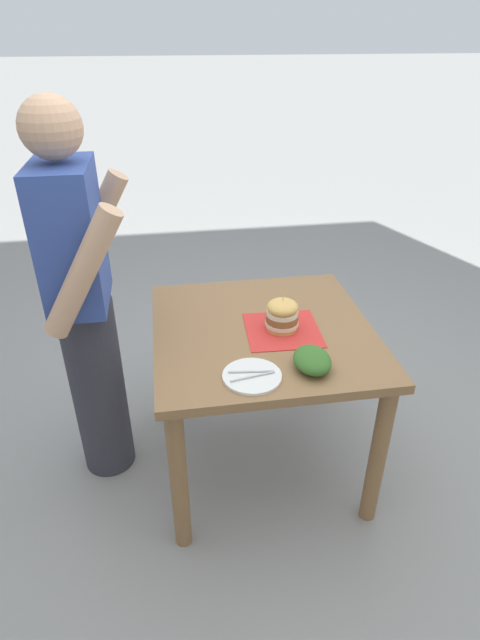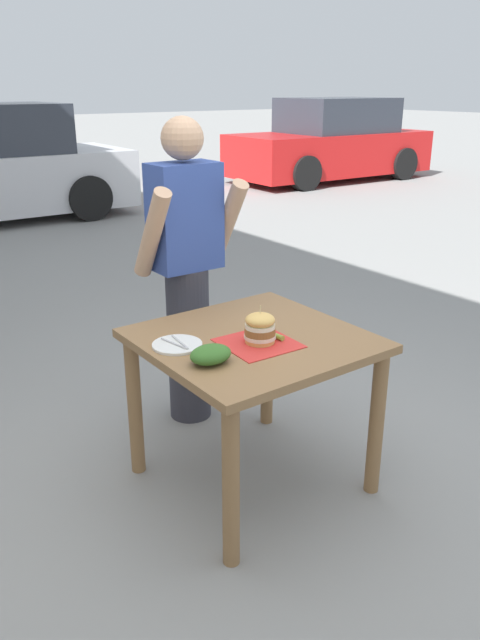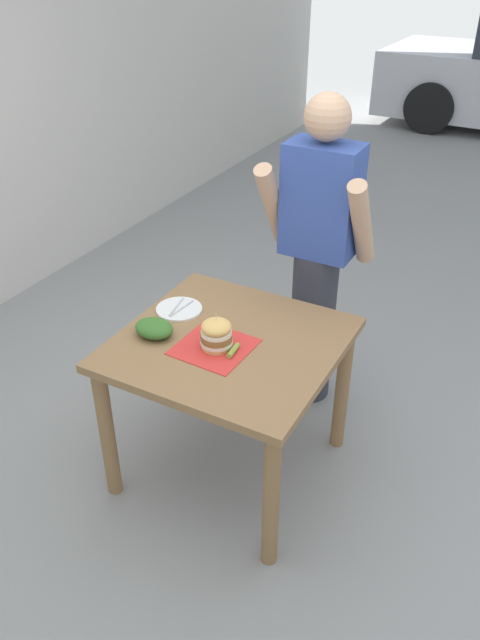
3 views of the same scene
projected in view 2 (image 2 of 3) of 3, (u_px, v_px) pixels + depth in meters
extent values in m
plane|color=gray|center=(252.00, 479.00, 3.09)|extent=(80.00, 80.00, 0.00)
cube|color=olive|center=(253.00, 341.00, 2.83)|extent=(0.95, 0.93, 0.04)
cylinder|color=olive|center=(231.00, 487.00, 2.43)|extent=(0.07, 0.07, 0.72)
cylinder|color=olive|center=(376.00, 424.00, 2.88)|extent=(0.07, 0.07, 0.72)
cylinder|color=olive|center=(135.00, 406.00, 3.04)|extent=(0.07, 0.07, 0.72)
cylinder|color=olive|center=(267.00, 364.00, 3.50)|extent=(0.07, 0.07, 0.72)
cube|color=red|center=(258.00, 343.00, 2.74)|extent=(0.32, 0.32, 0.00)
cylinder|color=#E5B25B|center=(260.00, 340.00, 2.75)|extent=(0.13, 0.13, 0.02)
cylinder|color=silver|center=(260.00, 336.00, 2.74)|extent=(0.14, 0.14, 0.02)
cylinder|color=brown|center=(260.00, 331.00, 2.73)|extent=(0.14, 0.14, 0.03)
cylinder|color=silver|center=(260.00, 326.00, 2.72)|extent=(0.13, 0.13, 0.02)
ellipsoid|color=#E5B25B|center=(260.00, 320.00, 2.71)|extent=(0.13, 0.13, 0.06)
cylinder|color=#D1B77F|center=(260.00, 311.00, 2.70)|extent=(0.00, 0.00, 0.05)
cylinder|color=#8EA83D|center=(275.00, 336.00, 2.79)|extent=(0.03, 0.10, 0.02)
cylinder|color=white|center=(177.00, 345.00, 2.72)|extent=(0.22, 0.22, 0.01)
cylinder|color=silver|center=(174.00, 343.00, 2.70)|extent=(0.04, 0.17, 0.01)
cylinder|color=silver|center=(180.00, 342.00, 2.72)|extent=(0.03, 0.17, 0.01)
ellipsoid|color=#386B28|center=(211.00, 354.00, 2.54)|extent=(0.18, 0.14, 0.08)
cylinder|color=#33333D|center=(189.00, 344.00, 3.55)|extent=(0.24, 0.24, 0.90)
cube|color=#334C9E|center=(185.00, 217.00, 3.29)|extent=(0.36, 0.22, 0.56)
sphere|color=tan|center=(182.00, 138.00, 3.15)|extent=(0.22, 0.22, 0.22)
cylinder|color=tan|center=(152.00, 234.00, 3.14)|extent=(0.09, 0.34, 0.50)
cylinder|color=tan|center=(227.00, 223.00, 3.39)|extent=(0.09, 0.34, 0.50)
cube|color=red|center=(330.00, 153.00, 12.67)|extent=(4.26, 1.85, 0.80)
cube|color=#2D333D|center=(337.00, 115.00, 12.49)|extent=(2.16, 1.64, 0.66)
cylinder|color=black|center=(305.00, 173.00, 11.44)|extent=(0.65, 0.24, 0.64)
cylinder|color=black|center=(254.00, 164.00, 12.69)|extent=(0.65, 0.24, 0.64)
cylinder|color=black|center=(403.00, 164.00, 12.81)|extent=(0.65, 0.24, 0.64)
cylinder|color=black|center=(348.00, 157.00, 14.06)|extent=(0.65, 0.24, 0.64)
cylinder|color=black|center=(89.00, 198.00, 8.92)|extent=(0.65, 0.24, 0.64)
cylinder|color=black|center=(51.00, 184.00, 10.16)|extent=(0.65, 0.24, 0.64)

